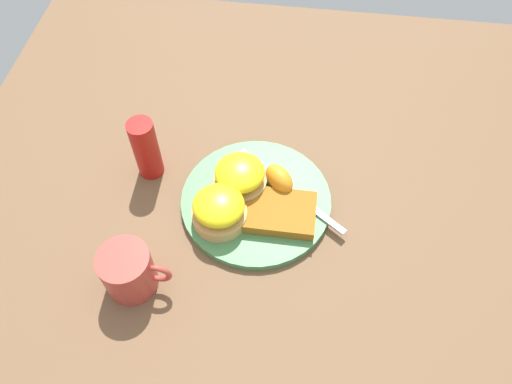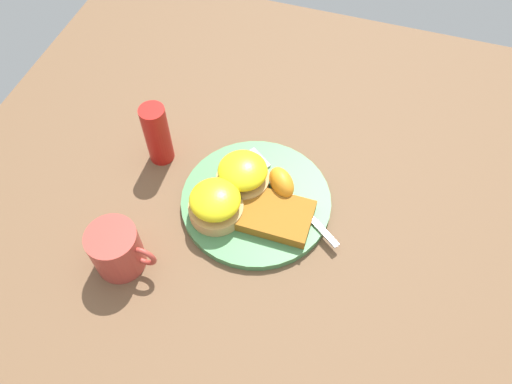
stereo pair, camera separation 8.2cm
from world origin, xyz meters
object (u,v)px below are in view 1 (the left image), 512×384
Objects in this scene: hashbrown_patty at (279,212)px; orange_wedge at (279,179)px; sandwich_benedict_right at (219,210)px; condiment_bottle at (146,149)px; sandwich_benedict_left at (240,177)px; cup at (129,271)px; fork at (282,185)px.

orange_wedge is (-0.01, 0.06, 0.01)m from hashbrown_patty.
condiment_bottle is (-0.14, 0.09, 0.02)m from sandwich_benedict_right.
orange_wedge is (0.06, 0.01, -0.01)m from sandwich_benedict_left.
hashbrown_patty is 0.25m from condiment_bottle.
cup is (-0.11, -0.12, -0.00)m from sandwich_benedict_right.
cup is at bearing -82.99° from condiment_bottle.
condiment_bottle reaches higher than sandwich_benedict_right.
condiment_bottle is at bearing 176.47° from fork.
sandwich_benedict_left is 0.07m from sandwich_benedict_right.
sandwich_benedict_left reaches higher than fork.
condiment_bottle reaches higher than hashbrown_patty.
condiment_bottle is (-0.23, 0.07, 0.04)m from hashbrown_patty.
orange_wedge is at bearing -3.96° from condiment_bottle.
condiment_bottle is at bearing 162.70° from hashbrown_patty.
fork is (0.00, 0.00, -0.02)m from orange_wedge.
hashbrown_patty is at bearing -34.25° from sandwich_benedict_left.
orange_wedge is 0.50× the size of condiment_bottle.
sandwich_benedict_left is at bearing -8.60° from condiment_bottle.
cup is at bearing -145.71° from hashbrown_patty.
orange_wedge is at bearing 44.58° from cup.
orange_wedge is (0.09, 0.08, -0.01)m from sandwich_benedict_right.
sandwich_benedict_left is 0.17m from condiment_bottle.
orange_wedge is 0.28m from cup.
sandwich_benedict_right reaches higher than orange_wedge.
hashbrown_patty is 0.25m from cup.
cup is (-0.21, -0.14, 0.02)m from hashbrown_patty.
sandwich_benedict_left is 1.00× the size of sandwich_benedict_right.
sandwich_benedict_left is 1.50× the size of orange_wedge.
fork is 0.29m from cup.
cup reaches higher than sandwich_benedict_right.
hashbrown_patty is at bearing 11.74° from sandwich_benedict_right.
sandwich_benedict_right reaches higher than fork.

